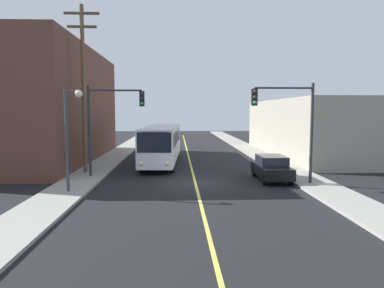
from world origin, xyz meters
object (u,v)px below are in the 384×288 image
object	(u,v)px
traffic_signal_right_corner	(287,114)
street_lamp_left	(70,125)
utility_pole_near	(83,82)
parked_car_black	(271,167)
fire_hydrant	(282,162)
traffic_signal_left_corner	(112,114)
city_bus	(162,143)

from	to	relation	value
traffic_signal_right_corner	street_lamp_left	world-z (taller)	traffic_signal_right_corner
utility_pole_near	traffic_signal_right_corner	bearing A→B (deg)	-18.63
parked_car_black	fire_hydrant	size ratio (longest dim) A/B	5.25
utility_pole_near	parked_car_black	bearing A→B (deg)	-12.54
traffic_signal_right_corner	fire_hydrant	bearing A→B (deg)	75.66
traffic_signal_left_corner	traffic_signal_right_corner	bearing A→B (deg)	-15.01
parked_car_black	street_lamp_left	world-z (taller)	street_lamp_left
parked_car_black	utility_pole_near	world-z (taller)	utility_pole_near
utility_pole_near	fire_hydrant	world-z (taller)	utility_pole_near
city_bus	parked_car_black	size ratio (longest dim) A/B	2.78
city_bus	traffic_signal_left_corner	bearing A→B (deg)	-115.45
city_bus	parked_car_black	xyz separation A→B (m)	(7.38, -7.61, -0.98)
utility_pole_near	street_lamp_left	size ratio (longest dim) A/B	2.11
street_lamp_left	fire_hydrant	distance (m)	15.86
parked_car_black	traffic_signal_left_corner	distance (m)	11.02
traffic_signal_left_corner	fire_hydrant	bearing A→B (deg)	12.54
parked_car_black	fire_hydrant	distance (m)	4.46
parked_car_black	traffic_signal_right_corner	distance (m)	3.84
parked_car_black	traffic_signal_left_corner	xyz separation A→B (m)	(-10.38, 1.31, 3.46)
utility_pole_near	fire_hydrant	size ratio (longest dim) A/B	13.83
parked_car_black	traffic_signal_left_corner	bearing A→B (deg)	172.82
city_bus	street_lamp_left	bearing A→B (deg)	-111.93
city_bus	utility_pole_near	size ratio (longest dim) A/B	1.05
city_bus	parked_car_black	world-z (taller)	city_bus
traffic_signal_left_corner	fire_hydrant	size ratio (longest dim) A/B	7.14
parked_car_black	traffic_signal_right_corner	xyz separation A→B (m)	(0.44, -1.59, 3.46)
utility_pole_near	city_bus	bearing A→B (deg)	42.55
utility_pole_near	street_lamp_left	distance (m)	6.80
city_bus	fire_hydrant	bearing A→B (deg)	-21.10
city_bus	street_lamp_left	xyz separation A→B (m)	(-4.41, -10.97, 1.92)
traffic_signal_right_corner	street_lamp_left	bearing A→B (deg)	-171.80
city_bus	fire_hydrant	size ratio (longest dim) A/B	14.58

